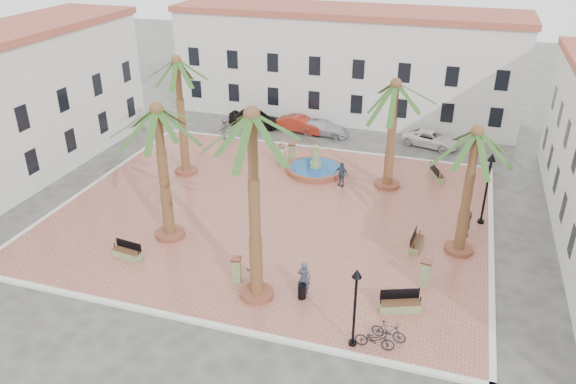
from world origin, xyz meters
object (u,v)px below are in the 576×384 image
(palm_s, at_px, (252,136))
(palm_ne, at_px, (395,97))
(fountain, at_px, (315,168))
(bollard_n, at_px, (292,153))
(palm_sw, at_px, (158,126))
(bench_se, at_px, (400,305))
(bench_ne, at_px, (437,175))
(lamppost_e, at_px, (489,177))
(bench_s, at_px, (127,253))
(bicycle_a, at_px, (375,339))
(cyclist_b, at_px, (255,270))
(bollard_e, at_px, (425,273))
(car_silver, at_px, (323,128))
(bicycle_b, at_px, (389,331))
(pedestrian_north, at_px, (225,129))
(pedestrian_fountain_b, at_px, (341,174))
(cyclist_a, at_px, (304,278))
(palm_e, at_px, (475,147))
(pedestrian_fountain_a, at_px, (282,154))
(litter_bin, at_px, (302,291))
(car_black, at_px, (255,118))
(lamppost_s, at_px, (356,295))
(palm_nw, at_px, (178,74))
(bollard_se, at_px, (237,269))
(pedestrian_east, at_px, (467,223))
(car_white, at_px, (431,139))
(car_red, at_px, (301,124))

(palm_s, relative_size, palm_ne, 1.28)
(fountain, bearing_deg, bollard_n, 152.50)
(palm_sw, relative_size, bench_se, 3.87)
(bench_ne, relative_size, lamppost_e, 0.42)
(bench_s, distance_m, bicycle_a, 14.22)
(bench_s, bearing_deg, cyclist_b, 4.02)
(bench_ne, bearing_deg, bollard_e, 158.71)
(bench_ne, xyz_separation_m, car_silver, (-9.79, 6.33, 0.20))
(bicycle_b, relative_size, pedestrian_north, 0.81)
(bench_se, relative_size, cyclist_b, 1.08)
(pedestrian_fountain_b, bearing_deg, palm_ne, 37.29)
(bench_se, height_order, cyclist_a, cyclist_a)
(palm_e, xyz_separation_m, pedestrian_fountain_a, (-12.86, 8.02, -5.20))
(litter_bin, distance_m, pedestrian_fountain_b, 12.78)
(bench_se, distance_m, car_black, 26.80)
(lamppost_s, relative_size, car_silver, 0.91)
(palm_nw, height_order, bollard_e, palm_nw)
(bollard_n, distance_m, cyclist_b, 15.47)
(palm_sw, height_order, palm_s, palm_s)
(lamppost_s, height_order, bollard_n, lamppost_s)
(palm_nw, relative_size, palm_e, 1.14)
(cyclist_b, bearing_deg, bicycle_b, 143.19)
(lamppost_e, bearing_deg, bollard_n, 159.10)
(lamppost_s, distance_m, lamppost_e, 13.77)
(bollard_e, bearing_deg, bench_s, -171.85)
(cyclist_b, relative_size, pedestrian_fountain_b, 1.10)
(palm_sw, distance_m, bollard_n, 13.97)
(lamppost_s, height_order, cyclist_b, lamppost_s)
(bollard_se, distance_m, pedestrian_fountain_a, 14.54)
(pedestrian_fountain_b, relative_size, pedestrian_east, 1.10)
(palm_sw, bearing_deg, cyclist_b, -25.59)
(pedestrian_fountain_b, relative_size, car_white, 0.39)
(bicycle_a, relative_size, bicycle_b, 1.10)
(litter_bin, bearing_deg, bollard_n, 108.90)
(litter_bin, height_order, car_black, car_black)
(bollard_se, xyz_separation_m, car_white, (7.71, 22.01, -0.25))
(bollard_n, height_order, car_red, bollard_n)
(palm_ne, bearing_deg, palm_e, -54.38)
(pedestrian_east, height_order, car_silver, pedestrian_east)
(palm_e, xyz_separation_m, cyclist_a, (-7.07, -6.22, -5.28))
(bench_ne, xyz_separation_m, cyclist_b, (-7.61, -15.66, 0.68))
(bench_se, bearing_deg, pedestrian_north, 111.26)
(bicycle_b, bearing_deg, palm_nw, 60.36)
(palm_nw, bearing_deg, palm_e, -14.37)
(bicycle_b, bearing_deg, cyclist_b, 83.60)
(cyclist_a, height_order, pedestrian_fountain_b, cyclist_a)
(fountain, relative_size, palm_s, 0.43)
(fountain, height_order, car_black, fountain)
(fountain, height_order, pedestrian_fountain_b, fountain)
(pedestrian_north, bearing_deg, fountain, -103.79)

